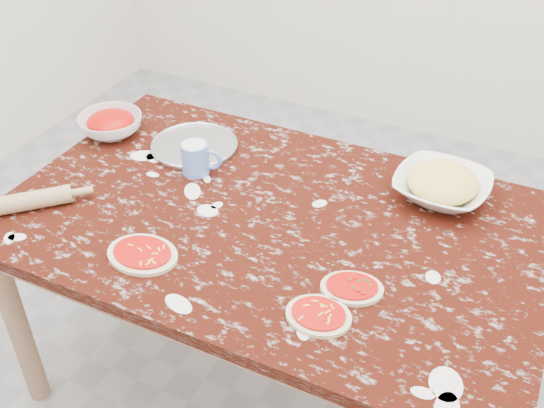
{
  "coord_description": "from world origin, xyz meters",
  "views": [
    {
      "loc": [
        0.66,
        -1.35,
        1.92
      ],
      "look_at": [
        0.0,
        0.0,
        0.8
      ],
      "focal_mm": 42.27,
      "sensor_mm": 36.0,
      "label": 1
    }
  ],
  "objects_px": {
    "sauce_bowl": "(111,125)",
    "flour_mug": "(197,158)",
    "rolling_pin": "(23,202)",
    "pizza_tray": "(194,146)",
    "cheese_bowl": "(442,187)",
    "worktable": "(272,239)"
  },
  "relations": [
    {
      "from": "sauce_bowl",
      "to": "flour_mug",
      "type": "bearing_deg",
      "value": -11.09
    },
    {
      "from": "flour_mug",
      "to": "rolling_pin",
      "type": "bearing_deg",
      "value": -131.88
    },
    {
      "from": "flour_mug",
      "to": "rolling_pin",
      "type": "xyz_separation_m",
      "value": [
        -0.36,
        -0.4,
        -0.03
      ]
    },
    {
      "from": "pizza_tray",
      "to": "flour_mug",
      "type": "height_order",
      "value": "flour_mug"
    },
    {
      "from": "sauce_bowl",
      "to": "cheese_bowl",
      "type": "relative_size",
      "value": 0.78
    },
    {
      "from": "flour_mug",
      "to": "pizza_tray",
      "type": "bearing_deg",
      "value": 125.41
    },
    {
      "from": "pizza_tray",
      "to": "rolling_pin",
      "type": "height_order",
      "value": "rolling_pin"
    },
    {
      "from": "pizza_tray",
      "to": "rolling_pin",
      "type": "distance_m",
      "value": 0.59
    },
    {
      "from": "sauce_bowl",
      "to": "cheese_bowl",
      "type": "xyz_separation_m",
      "value": [
        1.15,
        0.13,
        0.0
      ]
    },
    {
      "from": "pizza_tray",
      "to": "worktable",
      "type": "bearing_deg",
      "value": -29.77
    },
    {
      "from": "pizza_tray",
      "to": "cheese_bowl",
      "type": "xyz_separation_m",
      "value": [
        0.84,
        0.09,
        0.03
      ]
    },
    {
      "from": "pizza_tray",
      "to": "sauce_bowl",
      "type": "bearing_deg",
      "value": -171.87
    },
    {
      "from": "pizza_tray",
      "to": "cheese_bowl",
      "type": "distance_m",
      "value": 0.84
    },
    {
      "from": "cheese_bowl",
      "to": "sauce_bowl",
      "type": "bearing_deg",
      "value": -173.51
    },
    {
      "from": "pizza_tray",
      "to": "cheese_bowl",
      "type": "bearing_deg",
      "value": 5.87
    },
    {
      "from": "cheese_bowl",
      "to": "flour_mug",
      "type": "xyz_separation_m",
      "value": [
        -0.75,
        -0.21,
        0.02
      ]
    },
    {
      "from": "sauce_bowl",
      "to": "flour_mug",
      "type": "distance_m",
      "value": 0.41
    },
    {
      "from": "worktable",
      "to": "rolling_pin",
      "type": "relative_size",
      "value": 5.7
    },
    {
      "from": "worktable",
      "to": "sauce_bowl",
      "type": "relative_size",
      "value": 7.17
    },
    {
      "from": "worktable",
      "to": "cheese_bowl",
      "type": "relative_size",
      "value": 5.59
    },
    {
      "from": "pizza_tray",
      "to": "flour_mug",
      "type": "distance_m",
      "value": 0.16
    },
    {
      "from": "worktable",
      "to": "rolling_pin",
      "type": "distance_m",
      "value": 0.75
    }
  ]
}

